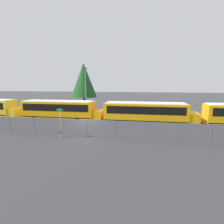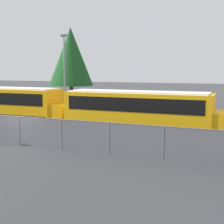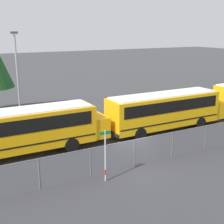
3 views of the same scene
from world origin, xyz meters
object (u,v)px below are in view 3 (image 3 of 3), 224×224
Objects in this scene: school_bus_2 at (166,109)px; street_sign at (105,155)px; school_bus_1 at (25,128)px; light_pole at (17,75)px.

school_bus_2 is 10.42m from street_sign.
school_bus_2 is at bearing -1.79° from school_bus_1.
school_bus_1 reaches higher than street_sign.
light_pole reaches higher than school_bus_1.
school_bus_1 is 7.73m from light_pole.
school_bus_1 is 1.39× the size of light_pole.
school_bus_2 is at bearing 33.05° from street_sign.
street_sign is at bearing -63.98° from school_bus_1.
light_pole is (-1.69, 13.23, 2.86)m from street_sign.
light_pole is at bearing 144.08° from school_bus_2.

